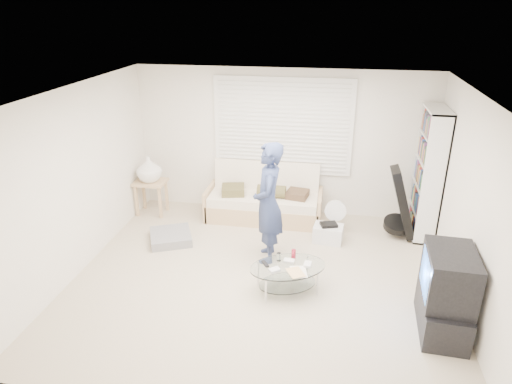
% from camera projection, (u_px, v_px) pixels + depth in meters
% --- Properties ---
extents(ground, '(5.00, 5.00, 0.00)m').
position_uv_depth(ground, '(260.00, 279.00, 6.19)').
color(ground, '#B7A88E').
rests_on(ground, ground).
extents(room_shell, '(5.02, 4.52, 2.51)m').
position_uv_depth(room_shell, '(267.00, 153.00, 5.99)').
color(room_shell, white).
rests_on(room_shell, ground).
extents(window_blinds, '(2.32, 0.08, 1.62)m').
position_uv_depth(window_blinds, '(283.00, 126.00, 7.58)').
color(window_blinds, silver).
rests_on(window_blinds, ground).
extents(futon_sofa, '(1.95, 0.79, 0.95)m').
position_uv_depth(futon_sofa, '(264.00, 201.00, 7.80)').
color(futon_sofa, tan).
rests_on(futon_sofa, ground).
extents(grey_floor_pillow, '(0.81, 0.81, 0.14)m').
position_uv_depth(grey_floor_pillow, '(171.00, 237.00, 7.14)').
color(grey_floor_pillow, slate).
rests_on(grey_floor_pillow, ground).
extents(side_table, '(0.53, 0.43, 1.06)m').
position_uv_depth(side_table, '(149.00, 171.00, 7.80)').
color(side_table, tan).
rests_on(side_table, ground).
extents(bookshelf, '(0.32, 0.86, 2.04)m').
position_uv_depth(bookshelf, '(428.00, 174.00, 7.03)').
color(bookshelf, white).
rests_on(bookshelf, ground).
extents(guitar_case, '(0.48, 0.43, 1.12)m').
position_uv_depth(guitar_case, '(401.00, 208.00, 7.09)').
color(guitar_case, black).
rests_on(guitar_case, ground).
extents(floor_fan, '(0.34, 0.23, 0.57)m').
position_uv_depth(floor_fan, '(335.00, 214.00, 7.30)').
color(floor_fan, white).
rests_on(floor_fan, ground).
extents(storage_bin, '(0.48, 0.36, 0.31)m').
position_uv_depth(storage_bin, '(328.00, 233.00, 7.10)').
color(storage_bin, white).
rests_on(storage_bin, ground).
extents(tv_unit, '(0.55, 0.94, 1.00)m').
position_uv_depth(tv_unit, '(446.00, 293.00, 5.06)').
color(tv_unit, black).
rests_on(tv_unit, ground).
extents(coffee_table, '(1.15, 0.97, 0.49)m').
position_uv_depth(coffee_table, '(288.00, 271.00, 5.83)').
color(coffee_table, silver).
rests_on(coffee_table, ground).
extents(standing_person, '(0.50, 0.69, 1.76)m').
position_uv_depth(standing_person, '(268.00, 203.00, 6.35)').
color(standing_person, navy).
rests_on(standing_person, ground).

